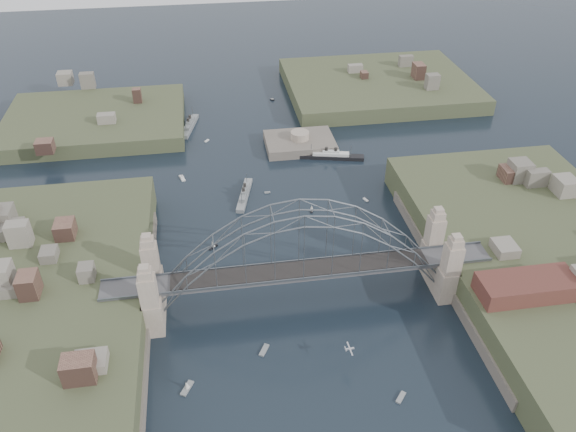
# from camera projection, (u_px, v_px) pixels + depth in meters

# --- Properties ---
(ground) EXTENTS (500.00, 500.00, 0.00)m
(ground) POSITION_uv_depth(u_px,v_px,m) (301.00, 299.00, 125.63)
(ground) COLOR black
(ground) RESTS_ON ground
(bridge) EXTENTS (84.00, 13.80, 24.60)m
(bridge) POSITION_uv_depth(u_px,v_px,m) (301.00, 256.00, 118.53)
(bridge) COLOR #4C4C4E
(bridge) RESTS_ON ground
(shore_west) EXTENTS (50.50, 90.00, 12.00)m
(shore_west) POSITION_uv_depth(u_px,v_px,m) (29.00, 321.00, 117.24)
(shore_west) COLOR #3F462A
(shore_west) RESTS_ON ground
(shore_east) EXTENTS (50.50, 90.00, 12.00)m
(shore_east) POSITION_uv_depth(u_px,v_px,m) (542.00, 266.00, 131.75)
(shore_east) COLOR #3F462A
(shore_east) RESTS_ON ground
(headland_nw) EXTENTS (60.00, 45.00, 9.00)m
(headland_nw) POSITION_uv_depth(u_px,v_px,m) (97.00, 126.00, 195.08)
(headland_nw) COLOR #3F462A
(headland_nw) RESTS_ON ground
(headland_ne) EXTENTS (70.00, 55.00, 9.50)m
(headland_ne) POSITION_uv_depth(u_px,v_px,m) (378.00, 90.00, 220.34)
(headland_ne) COLOR #3F462A
(headland_ne) RESTS_ON ground
(fort_island) EXTENTS (22.00, 16.00, 9.40)m
(fort_island) POSITION_uv_depth(u_px,v_px,m) (300.00, 148.00, 183.86)
(fort_island) COLOR #60574D
(fort_island) RESTS_ON ground
(wharf_shed) EXTENTS (20.00, 8.00, 4.00)m
(wharf_shed) POSITION_uv_depth(u_px,v_px,m) (527.00, 287.00, 114.13)
(wharf_shed) COLOR #592D26
(wharf_shed) RESTS_ON shore_east
(finger_pier) EXTENTS (4.00, 22.00, 1.40)m
(finger_pier) POSITION_uv_depth(u_px,v_px,m) (527.00, 375.00, 107.56)
(finger_pier) COLOR #4C4C4E
(finger_pier) RESTS_ON ground
(naval_cruiser_near) EXTENTS (6.16, 16.65, 4.98)m
(naval_cruiser_near) POSITION_uv_depth(u_px,v_px,m) (244.00, 194.00, 159.02)
(naval_cruiser_near) COLOR gray
(naval_cruiser_near) RESTS_ON ground
(naval_cruiser_far) EXTENTS (6.40, 17.06, 5.74)m
(naval_cruiser_far) POSITION_uv_depth(u_px,v_px,m) (190.00, 126.00, 194.38)
(naval_cruiser_far) COLOR gray
(naval_cruiser_far) RESTS_ON ground
(ocean_liner) EXTENTS (20.75, 7.50, 5.07)m
(ocean_liner) POSITION_uv_depth(u_px,v_px,m) (331.00, 156.00, 177.11)
(ocean_liner) COLOR black
(ocean_liner) RESTS_ON ground
(aeroplane) EXTENTS (1.87, 3.51, 0.51)m
(aeroplane) POSITION_uv_depth(u_px,v_px,m) (349.00, 349.00, 107.64)
(aeroplane) COLOR silver
(small_boat_a) EXTENTS (2.49, 2.37, 2.38)m
(small_boat_a) POSITION_uv_depth(u_px,v_px,m) (213.00, 245.00, 140.15)
(small_boat_a) COLOR white
(small_boat_a) RESTS_ON ground
(small_boat_b) EXTENTS (1.25, 1.76, 2.38)m
(small_boat_b) POSITION_uv_depth(u_px,v_px,m) (312.00, 208.00, 152.91)
(small_boat_b) COLOR white
(small_boat_b) RESTS_ON ground
(small_boat_c) EXTENTS (2.45, 3.29, 0.45)m
(small_boat_c) POSITION_uv_depth(u_px,v_px,m) (264.00, 350.00, 113.25)
(small_boat_c) COLOR white
(small_boat_c) RESTS_ON ground
(small_boat_d) EXTENTS (1.31, 2.06, 0.45)m
(small_boat_d) POSITION_uv_depth(u_px,v_px,m) (366.00, 200.00, 157.89)
(small_boat_d) COLOR white
(small_boat_d) RESTS_ON ground
(small_boat_e) EXTENTS (2.01, 3.57, 1.43)m
(small_boat_e) POSITION_uv_depth(u_px,v_px,m) (182.00, 178.00, 167.32)
(small_boat_e) COLOR white
(small_boat_e) RESTS_ON ground
(small_boat_f) EXTENTS (1.67, 0.59, 0.45)m
(small_boat_f) POSITION_uv_depth(u_px,v_px,m) (267.00, 193.00, 160.98)
(small_boat_f) COLOR white
(small_boat_f) RESTS_ON ground
(small_boat_g) EXTENTS (2.57, 2.74, 0.45)m
(small_boat_g) POSITION_uv_depth(u_px,v_px,m) (401.00, 398.00, 103.99)
(small_boat_g) COLOR white
(small_boat_g) RESTS_ON ground
(small_boat_h) EXTENTS (1.73, 1.87, 0.45)m
(small_boat_h) POSITION_uv_depth(u_px,v_px,m) (207.00, 141.00, 186.78)
(small_boat_h) COLOR white
(small_boat_h) RESTS_ON ground
(small_boat_i) EXTENTS (2.67, 2.26, 2.38)m
(small_boat_i) POSITION_uv_depth(u_px,v_px,m) (400.00, 255.00, 137.03)
(small_boat_i) COLOR white
(small_boat_i) RESTS_ON ground
(small_boat_j) EXTENTS (2.71, 3.65, 2.38)m
(small_boat_j) POSITION_uv_depth(u_px,v_px,m) (187.00, 387.00, 105.37)
(small_boat_j) COLOR white
(small_boat_j) RESTS_ON ground
(small_boat_k) EXTENTS (1.71, 1.22, 1.43)m
(small_boat_k) POSITION_uv_depth(u_px,v_px,m) (272.00, 99.00, 213.94)
(small_boat_k) COLOR white
(small_boat_k) RESTS_ON ground
(small_boat_l) EXTENTS (1.86, 2.52, 0.45)m
(small_boat_l) POSITION_uv_depth(u_px,v_px,m) (116.00, 243.00, 141.76)
(small_boat_l) COLOR white
(small_boat_l) RESTS_ON ground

